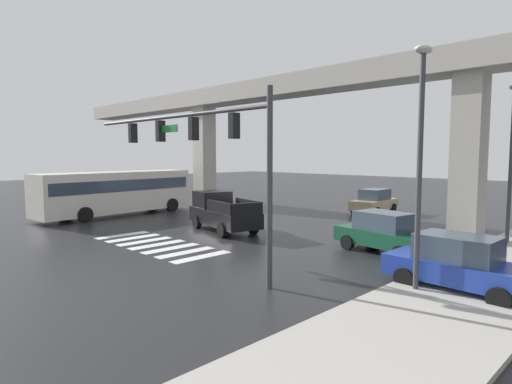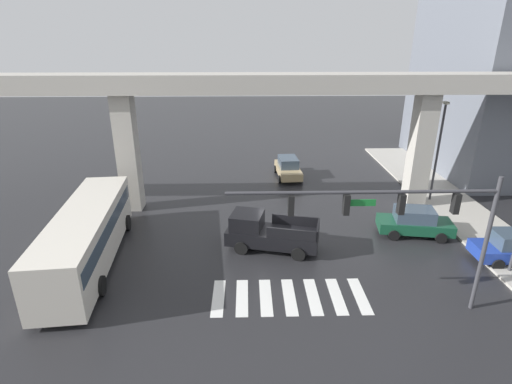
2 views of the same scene
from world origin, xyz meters
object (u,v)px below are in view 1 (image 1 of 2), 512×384
at_px(pickup_truck, 221,212).
at_px(sedan_blue, 459,264).
at_px(sedan_dark_green, 385,233).
at_px(street_lamp_mid_block, 512,145).
at_px(sedan_tan, 374,201).
at_px(city_bus, 116,190).
at_px(traffic_signal_mast, 196,140).
at_px(street_lamp_near_corner, 420,140).

relative_size(pickup_truck, sedan_blue, 1.25).
distance_m(pickup_truck, sedan_dark_green, 9.08).
distance_m(sedan_dark_green, street_lamp_mid_block, 7.19).
xyz_separation_m(pickup_truck, sedan_tan, (2.40, 12.20, -0.14)).
distance_m(city_bus, sedan_tan, 18.02).
height_order(sedan_dark_green, street_lamp_mid_block, street_lamp_mid_block).
bearing_deg(sedan_tan, traffic_signal_mast, -81.16).
distance_m(sedan_tan, traffic_signal_mast, 18.38).
distance_m(city_bus, sedan_dark_green, 18.66).
bearing_deg(sedan_dark_green, traffic_signal_mast, -118.45).
relative_size(sedan_dark_green, street_lamp_near_corner, 0.62).
relative_size(pickup_truck, street_lamp_near_corner, 0.75).
bearing_deg(street_lamp_mid_block, sedan_tan, 150.64).
bearing_deg(pickup_truck, street_lamp_mid_block, 28.54).
relative_size(sedan_blue, street_lamp_near_corner, 0.60).
xyz_separation_m(sedan_blue, traffic_signal_mast, (-7.93, -3.82, 3.81)).
bearing_deg(sedan_dark_green, sedan_tan, 121.39).
height_order(sedan_dark_green, traffic_signal_mast, traffic_signal_mast).
distance_m(sedan_tan, sedan_dark_green, 12.60).
xyz_separation_m(pickup_truck, street_lamp_near_corner, (12.25, -2.83, 3.57)).
bearing_deg(street_lamp_near_corner, sedan_tan, 123.23).
relative_size(city_bus, traffic_signal_mast, 1.01).
height_order(sedan_blue, traffic_signal_mast, traffic_signal_mast).
bearing_deg(sedan_tan, pickup_truck, -101.11).
xyz_separation_m(city_bus, sedan_blue, (22.56, -0.41, -0.87)).
distance_m(city_bus, street_lamp_near_corner, 21.95).
xyz_separation_m(city_bus, sedan_dark_green, (18.43, 2.78, -0.87)).
bearing_deg(city_bus, sedan_tan, 48.75).
relative_size(sedan_dark_green, street_lamp_mid_block, 0.62).
xyz_separation_m(pickup_truck, sedan_dark_green, (8.96, 1.45, -0.14)).
bearing_deg(sedan_blue, city_bus, 178.96).
relative_size(sedan_blue, street_lamp_mid_block, 0.60).
relative_size(city_bus, sedan_dark_green, 2.43).
bearing_deg(street_lamp_mid_block, street_lamp_near_corner, -90.00).
height_order(pickup_truck, street_lamp_near_corner, street_lamp_near_corner).
distance_m(traffic_signal_mast, street_lamp_near_corner, 7.59).
relative_size(pickup_truck, sedan_tan, 1.23).
relative_size(sedan_blue, traffic_signal_mast, 0.40).
relative_size(street_lamp_near_corner, street_lamp_mid_block, 1.00).
distance_m(sedan_blue, street_lamp_mid_block, 9.22).
bearing_deg(sedan_tan, sedan_dark_green, -58.61).
xyz_separation_m(city_bus, sedan_tan, (11.87, 13.53, -0.87)).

